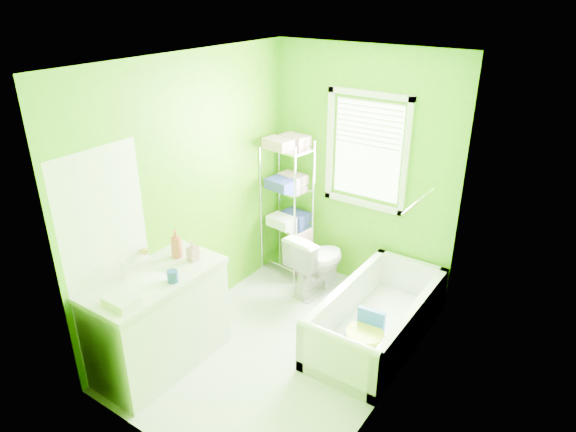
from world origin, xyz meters
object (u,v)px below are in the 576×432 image
Objects in this scene: bathtub at (376,324)px; toilet at (317,261)px; wire_shelf_unit at (288,193)px; vanity at (158,318)px.

toilet is (-0.92, 0.42, 0.19)m from bathtub.
wire_shelf_unit is at bearing 157.28° from bathtub.
vanity reaches higher than bathtub.
bathtub is at bearing 164.22° from toilet.
toilet is 1.87m from vanity.
vanity is (-1.42, -1.38, 0.31)m from bathtub.
bathtub is 1.36× the size of vanity.
vanity is at bearing -135.79° from bathtub.
vanity is 2.04m from wire_shelf_unit.
vanity is at bearing 83.04° from toilet.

